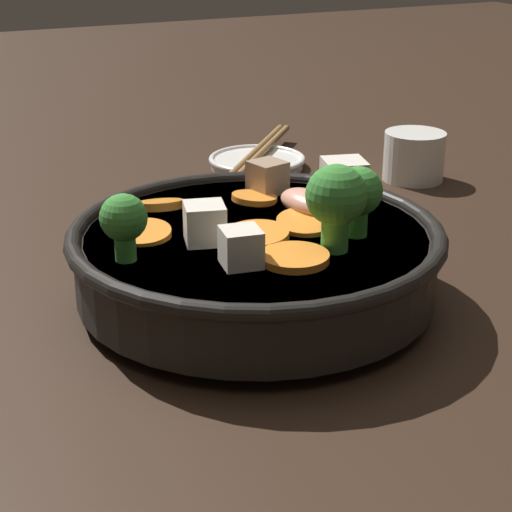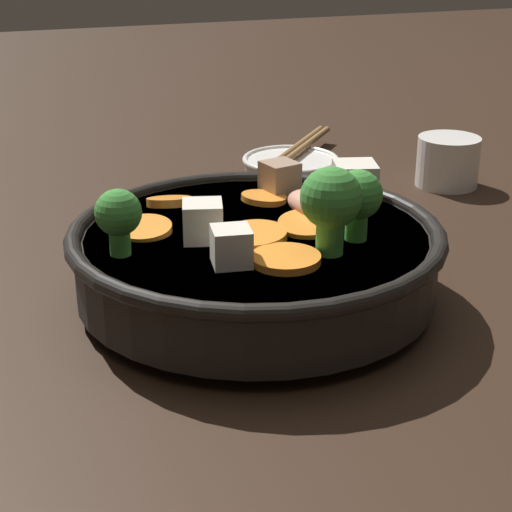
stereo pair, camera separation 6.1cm
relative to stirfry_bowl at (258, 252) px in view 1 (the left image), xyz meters
The scene contains 5 objects.
ground_plane 0.04m from the stirfry_bowl, 148.49° to the left, with size 3.00×3.00×0.00m, color black.
stirfry_bowl is the anchor object (origin of this frame).
side_saucer 0.34m from the stirfry_bowl, 64.09° to the left, with size 0.11×0.11×0.01m.
tea_cup 0.34m from the stirfry_bowl, 35.27° to the left, with size 0.06×0.06×0.05m.
chopsticks_pair 0.34m from the stirfry_bowl, 64.09° to the left, with size 0.17×0.19×0.01m.
Camera 1 is at (-0.25, -0.51, 0.27)m, focal length 60.00 mm.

